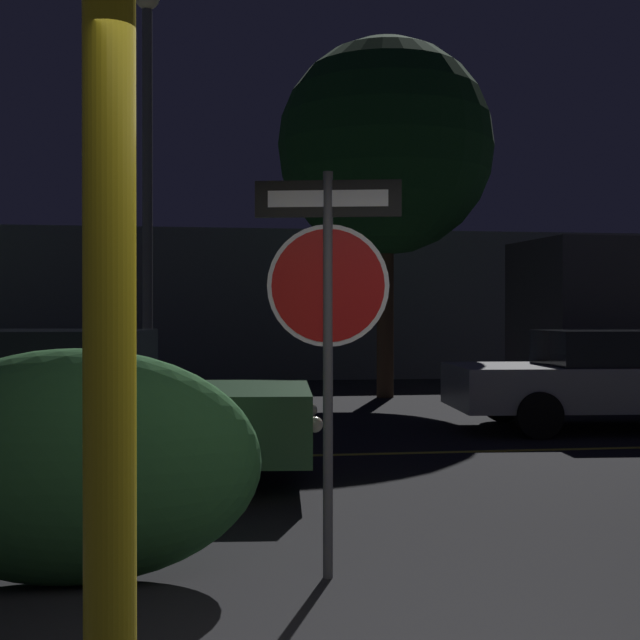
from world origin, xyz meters
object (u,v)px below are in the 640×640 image
object	(u,v)px
passing_car_2	(58,409)
street_lamp	(147,151)
hedge_bush_1	(75,467)
stop_sign	(328,292)
tree_0	(385,148)
passing_car_3	(623,379)
yellow_pole_left	(109,318)

from	to	relation	value
passing_car_2	street_lamp	distance (m)	7.00
hedge_bush_1	passing_car_2	bearing A→B (deg)	99.69
stop_sign	tree_0	size ratio (longest dim) A/B	0.36
hedge_bush_1	passing_car_3	size ratio (longest dim) A/B	0.44
hedge_bush_1	street_lamp	distance (m)	9.73
passing_car_3	tree_0	xyz separation A→B (m)	(-2.22, 4.97, 4.03)
yellow_pole_left	street_lamp	xyz separation A→B (m)	(-0.38, 11.52, 2.61)
passing_car_2	tree_0	size ratio (longest dim) A/B	0.70
yellow_pole_left	hedge_bush_1	size ratio (longest dim) A/B	1.44
yellow_pole_left	tree_0	size ratio (longest dim) A/B	0.46
passing_car_3	stop_sign	bearing A→B (deg)	-34.33
hedge_bush_1	tree_0	size ratio (longest dim) A/B	0.32
street_lamp	tree_0	bearing A→B (deg)	24.99
hedge_bush_1	tree_0	world-z (taller)	tree_0
stop_sign	hedge_bush_1	bearing A→B (deg)	-170.30
street_lamp	tree_0	world-z (taller)	street_lamp
passing_car_2	street_lamp	xyz separation A→B (m)	(0.54, 6.06, 3.46)
stop_sign	passing_car_3	bearing A→B (deg)	63.66
hedge_bush_1	passing_car_3	world-z (taller)	hedge_bush_1
hedge_bush_1	tree_0	distance (m)	12.59
passing_car_2	passing_car_3	world-z (taller)	passing_car_2
passing_car_3	passing_car_2	bearing A→B (deg)	-61.38
passing_car_2	tree_0	distance (m)	10.25
yellow_pole_left	hedge_bush_1	distance (m)	2.62
passing_car_2	passing_car_3	bearing A→B (deg)	119.57
tree_0	street_lamp	bearing A→B (deg)	-155.01
stop_sign	street_lamp	size ratio (longest dim) A/B	0.36
yellow_pole_left	hedge_bush_1	bearing A→B (deg)	99.46
yellow_pole_left	passing_car_2	world-z (taller)	yellow_pole_left
street_lamp	tree_0	size ratio (longest dim) A/B	1.01
stop_sign	yellow_pole_left	distance (m)	2.59
yellow_pole_left	passing_car_3	distance (m)	10.59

